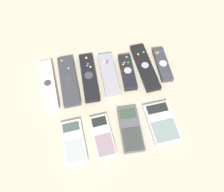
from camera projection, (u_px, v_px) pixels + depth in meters
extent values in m
plane|color=#B2A88E|center=(114.00, 106.00, 0.76)|extent=(3.00, 3.00, 0.00)
cube|color=white|center=(48.00, 84.00, 0.79)|extent=(0.06, 0.21, 0.02)
cylinder|color=#38383D|center=(48.00, 83.00, 0.78)|extent=(0.03, 0.03, 0.00)
cylinder|color=silver|center=(47.00, 67.00, 0.81)|extent=(0.01, 0.01, 0.00)
cylinder|color=orange|center=(48.00, 74.00, 0.80)|extent=(0.01, 0.01, 0.00)
cylinder|color=yellow|center=(44.00, 65.00, 0.82)|extent=(0.01, 0.01, 0.00)
cylinder|color=yellow|center=(47.00, 72.00, 0.80)|extent=(0.01, 0.01, 0.00)
cube|color=#333338|center=(68.00, 80.00, 0.80)|extent=(0.06, 0.22, 0.02)
cylinder|color=#38383D|center=(68.00, 79.00, 0.79)|extent=(0.03, 0.03, 0.00)
cylinder|color=silver|center=(62.00, 61.00, 0.83)|extent=(0.01, 0.01, 0.00)
cylinder|color=silver|center=(68.00, 68.00, 0.81)|extent=(0.01, 0.01, 0.00)
cube|color=black|center=(89.00, 77.00, 0.81)|extent=(0.06, 0.21, 0.02)
cylinder|color=#38383D|center=(89.00, 75.00, 0.80)|extent=(0.03, 0.03, 0.00)
cylinder|color=yellow|center=(90.00, 67.00, 0.82)|extent=(0.01, 0.01, 0.00)
cylinder|color=yellow|center=(86.00, 58.00, 0.84)|extent=(0.01, 0.01, 0.00)
cylinder|color=red|center=(88.00, 64.00, 0.82)|extent=(0.01, 0.01, 0.00)
cylinder|color=blue|center=(87.00, 66.00, 0.82)|extent=(0.01, 0.01, 0.00)
cube|color=gray|center=(109.00, 74.00, 0.81)|extent=(0.06, 0.18, 0.02)
cylinder|color=red|center=(107.00, 63.00, 0.82)|extent=(0.01, 0.01, 0.00)
cylinder|color=blue|center=(107.00, 61.00, 0.83)|extent=(0.01, 0.01, 0.00)
cylinder|color=silver|center=(104.00, 62.00, 0.82)|extent=(0.01, 0.01, 0.00)
cube|color=black|center=(127.00, 72.00, 0.82)|extent=(0.06, 0.15, 0.02)
cylinder|color=#99999E|center=(128.00, 70.00, 0.80)|extent=(0.03, 0.03, 0.00)
cylinder|color=orange|center=(127.00, 57.00, 0.83)|extent=(0.01, 0.01, 0.00)
cylinder|color=yellow|center=(123.00, 64.00, 0.82)|extent=(0.01, 0.01, 0.00)
cylinder|color=silver|center=(124.00, 62.00, 0.82)|extent=(0.01, 0.01, 0.00)
cylinder|color=green|center=(128.00, 62.00, 0.82)|extent=(0.01, 0.01, 0.00)
cube|color=black|center=(145.00, 67.00, 0.83)|extent=(0.06, 0.22, 0.02)
cylinder|color=#99999E|center=(145.00, 65.00, 0.82)|extent=(0.03, 0.03, 0.00)
cylinder|color=yellow|center=(138.00, 54.00, 0.85)|extent=(0.01, 0.01, 0.00)
cylinder|color=green|center=(143.00, 52.00, 0.85)|extent=(0.01, 0.01, 0.00)
cube|color=#333338|center=(162.00, 64.00, 0.84)|extent=(0.05, 0.16, 0.02)
cylinder|color=silver|center=(163.00, 63.00, 0.82)|extent=(0.03, 0.03, 0.00)
cylinder|color=blue|center=(161.00, 51.00, 0.85)|extent=(0.01, 0.01, 0.00)
cylinder|color=orange|center=(158.00, 52.00, 0.85)|extent=(0.01, 0.01, 0.00)
cylinder|color=orange|center=(156.00, 52.00, 0.85)|extent=(0.01, 0.01, 0.00)
cylinder|color=green|center=(157.00, 54.00, 0.85)|extent=(0.01, 0.01, 0.00)
cube|color=silver|center=(74.00, 141.00, 0.69)|extent=(0.07, 0.14, 0.01)
cube|color=#38473D|center=(71.00, 127.00, 0.71)|extent=(0.06, 0.03, 0.00)
cube|color=#9EA4A3|center=(75.00, 150.00, 0.67)|extent=(0.06, 0.07, 0.00)
cube|color=beige|center=(103.00, 136.00, 0.70)|extent=(0.07, 0.14, 0.01)
cube|color=black|center=(99.00, 122.00, 0.72)|extent=(0.05, 0.03, 0.00)
cube|color=gray|center=(105.00, 145.00, 0.68)|extent=(0.06, 0.07, 0.00)
cube|color=#4C4C51|center=(130.00, 129.00, 0.71)|extent=(0.08, 0.16, 0.02)
cube|color=#2D422D|center=(128.00, 114.00, 0.73)|extent=(0.06, 0.04, 0.00)
cube|color=#313632|center=(133.00, 139.00, 0.69)|extent=(0.06, 0.08, 0.00)
cube|color=#B2B2B7|center=(162.00, 122.00, 0.72)|extent=(0.09, 0.14, 0.01)
cube|color=black|center=(157.00, 108.00, 0.74)|extent=(0.07, 0.03, 0.00)
cube|color=gray|center=(165.00, 130.00, 0.70)|extent=(0.08, 0.07, 0.00)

